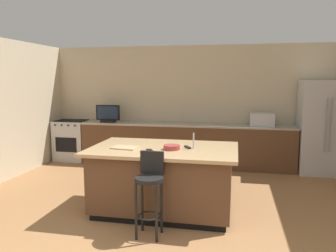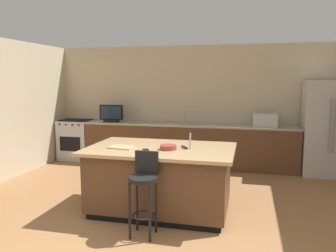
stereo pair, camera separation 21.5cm
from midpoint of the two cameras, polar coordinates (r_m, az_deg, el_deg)
wall_back at (r=7.51m, az=3.29°, el=3.65°), size 6.86×0.12×2.61m
counter_back at (r=7.26m, az=2.13°, el=-3.23°), size 4.60×0.62×0.92m
kitchen_island at (r=4.76m, az=-2.09°, el=-9.03°), size 2.03×1.30×0.92m
refrigerator at (r=7.22m, az=24.21°, el=-0.21°), size 0.90×0.74×1.86m
range_oven at (r=8.13m, az=-16.80°, el=-2.33°), size 0.73×0.63×0.94m
microwave at (r=7.09m, az=14.95°, el=1.08°), size 0.48×0.36×0.27m
tv_monitor at (r=7.60m, az=-11.05°, el=1.97°), size 0.55×0.16×0.39m
sink_faucet_back at (r=7.29m, az=1.56°, el=1.40°), size 0.02×0.02×0.24m
sink_faucet_island at (r=4.55m, az=3.05°, el=-2.55°), size 0.02×0.02×0.22m
bar_stool_center at (r=4.02m, az=-4.71°, el=-10.22°), size 0.34×0.34×1.01m
fruit_bowl at (r=4.51m, az=-0.72°, el=-3.66°), size 0.22×0.22×0.06m
cell_phone at (r=4.47m, az=-4.54°, el=-4.14°), size 0.13×0.17×0.01m
tv_remote at (r=4.63m, az=2.04°, el=-3.63°), size 0.12×0.17×0.02m
cutting_board at (r=4.65m, az=-8.65°, el=-3.68°), size 0.38×0.29×0.02m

